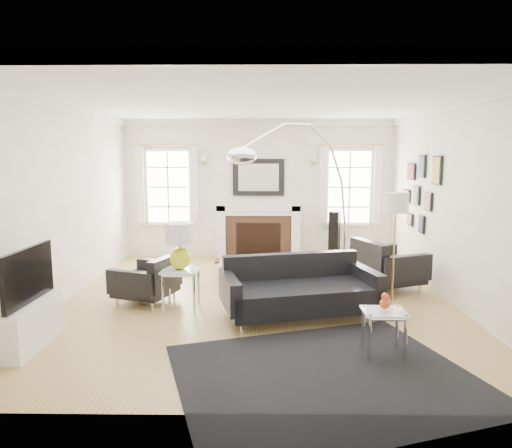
{
  "coord_description": "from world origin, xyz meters",
  "views": [
    {
      "loc": [
        0.08,
        -6.37,
        2.01
      ],
      "look_at": [
        -0.01,
        0.3,
        1.07
      ],
      "focal_mm": 32.0,
      "sensor_mm": 36.0,
      "label": 1
    }
  ],
  "objects_px": {
    "fireplace": "(258,232)",
    "sofa": "(298,290)",
    "arc_floor_lamp": "(299,204)",
    "armchair_left": "(149,281)",
    "armchair_right": "(385,267)",
    "coffee_table": "(245,263)",
    "gourd_lamp": "(180,243)"
  },
  "relations": [
    {
      "from": "fireplace",
      "to": "sofa",
      "type": "distance_m",
      "value": 3.53
    },
    {
      "from": "arc_floor_lamp",
      "to": "armchair_left",
      "type": "bearing_deg",
      "value": 179.96
    },
    {
      "from": "armchair_right",
      "to": "coffee_table",
      "type": "height_order",
      "value": "armchair_right"
    },
    {
      "from": "coffee_table",
      "to": "fireplace",
      "type": "bearing_deg",
      "value": 83.61
    },
    {
      "from": "sofa",
      "to": "gourd_lamp",
      "type": "height_order",
      "value": "gourd_lamp"
    },
    {
      "from": "coffee_table",
      "to": "arc_floor_lamp",
      "type": "relative_size",
      "value": 0.31
    },
    {
      "from": "gourd_lamp",
      "to": "armchair_left",
      "type": "bearing_deg",
      "value": 152.68
    },
    {
      "from": "fireplace",
      "to": "coffee_table",
      "type": "height_order",
      "value": "fireplace"
    },
    {
      "from": "armchair_right",
      "to": "gourd_lamp",
      "type": "bearing_deg",
      "value": -162.45
    },
    {
      "from": "armchair_left",
      "to": "sofa",
      "type": "bearing_deg",
      "value": -15.54
    },
    {
      "from": "sofa",
      "to": "armchair_right",
      "type": "height_order",
      "value": "armchair_right"
    },
    {
      "from": "sofa",
      "to": "armchair_left",
      "type": "bearing_deg",
      "value": 164.46
    },
    {
      "from": "gourd_lamp",
      "to": "arc_floor_lamp",
      "type": "xyz_separation_m",
      "value": [
        1.61,
        0.26,
        0.5
      ]
    },
    {
      "from": "fireplace",
      "to": "sofa",
      "type": "height_order",
      "value": "fireplace"
    },
    {
      "from": "fireplace",
      "to": "gourd_lamp",
      "type": "distance_m",
      "value": 3.35
    },
    {
      "from": "armchair_left",
      "to": "gourd_lamp",
      "type": "height_order",
      "value": "gourd_lamp"
    },
    {
      "from": "armchair_left",
      "to": "coffee_table",
      "type": "height_order",
      "value": "armchair_left"
    },
    {
      "from": "armchair_right",
      "to": "arc_floor_lamp",
      "type": "bearing_deg",
      "value": -153.7
    },
    {
      "from": "armchair_left",
      "to": "armchair_right",
      "type": "xyz_separation_m",
      "value": [
        3.52,
        0.69,
        0.05
      ]
    },
    {
      "from": "sofa",
      "to": "coffee_table",
      "type": "relative_size",
      "value": 2.59
    },
    {
      "from": "armchair_left",
      "to": "fireplace",
      "type": "bearing_deg",
      "value": 62.37
    },
    {
      "from": "sofa",
      "to": "gourd_lamp",
      "type": "xyz_separation_m",
      "value": [
        -1.56,
        0.32,
        0.56
      ]
    },
    {
      "from": "armchair_left",
      "to": "arc_floor_lamp",
      "type": "relative_size",
      "value": 0.39
    },
    {
      "from": "arc_floor_lamp",
      "to": "fireplace",
      "type": "bearing_deg",
      "value": 101.37
    },
    {
      "from": "fireplace",
      "to": "sofa",
      "type": "relative_size",
      "value": 0.81
    },
    {
      "from": "fireplace",
      "to": "armchair_left",
      "type": "height_order",
      "value": "fireplace"
    },
    {
      "from": "sofa",
      "to": "arc_floor_lamp",
      "type": "bearing_deg",
      "value": 85.69
    },
    {
      "from": "gourd_lamp",
      "to": "arc_floor_lamp",
      "type": "height_order",
      "value": "arc_floor_lamp"
    },
    {
      "from": "armchair_left",
      "to": "armchair_right",
      "type": "height_order",
      "value": "armchair_right"
    },
    {
      "from": "armchair_left",
      "to": "gourd_lamp",
      "type": "bearing_deg",
      "value": -27.32
    },
    {
      "from": "sofa",
      "to": "arc_floor_lamp",
      "type": "distance_m",
      "value": 1.2
    },
    {
      "from": "armchair_left",
      "to": "arc_floor_lamp",
      "type": "height_order",
      "value": "arc_floor_lamp"
    }
  ]
}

